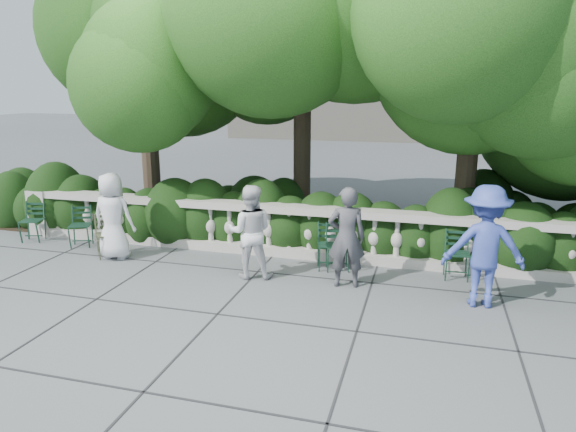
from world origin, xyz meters
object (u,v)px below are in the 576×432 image
(chair_c, at_px, (338,273))
(person_woman_grey, at_px, (347,237))
(person_older_blue, at_px, (484,246))
(chair_a, at_px, (31,243))
(person_businessman, at_px, (113,216))
(chair_e, at_px, (456,282))
(person_casual_man, at_px, (250,232))
(chair_b, at_px, (80,248))
(chair_weathered, at_px, (110,259))
(chair_d, at_px, (329,272))

(chair_c, bearing_deg, person_woman_grey, -85.11)
(chair_c, xyz_separation_m, person_older_blue, (2.27, -0.77, 0.91))
(chair_a, relative_size, person_businessman, 0.51)
(chair_e, distance_m, person_casual_man, 3.55)
(chair_b, distance_m, chair_e, 7.23)
(chair_b, bearing_deg, chair_weathered, -45.84)
(chair_a, distance_m, person_businessman, 2.43)
(chair_weathered, distance_m, person_casual_man, 2.98)
(person_casual_man, bearing_deg, person_older_blue, 163.56)
(person_casual_man, bearing_deg, person_businessman, -18.63)
(chair_c, height_order, chair_d, same)
(chair_b, height_order, person_casual_man, person_casual_man)
(chair_b, xyz_separation_m, chair_weathered, (0.97, -0.41, 0.00))
(chair_b, distance_m, person_businessman, 1.36)
(chair_a, height_order, chair_b, same)
(person_businessman, bearing_deg, chair_a, -10.55)
(chair_a, bearing_deg, person_casual_man, -21.72)
(chair_d, relative_size, chair_weathered, 1.00)
(chair_b, xyz_separation_m, person_older_blue, (7.52, -0.75, 0.91))
(person_older_blue, bearing_deg, chair_b, -10.15)
(chair_a, distance_m, chair_d, 6.32)
(chair_d, bearing_deg, person_casual_man, -170.21)
(person_casual_man, xyz_separation_m, person_older_blue, (3.68, -0.18, 0.11))
(chair_e, bearing_deg, person_businessman, -179.94)
(chair_c, xyz_separation_m, person_businessman, (-4.21, -0.34, 0.82))
(person_woman_grey, bearing_deg, chair_a, -17.86)
(chair_b, xyz_separation_m, person_businessman, (1.04, -0.32, 0.82))
(chair_b, distance_m, person_older_blue, 7.61)
(chair_d, xyz_separation_m, chair_weathered, (-4.12, -0.44, 0.00))
(chair_a, xyz_separation_m, person_businessman, (2.26, -0.35, 0.82))
(chair_weathered, bearing_deg, chair_b, 116.16)
(chair_a, xyz_separation_m, chair_b, (1.22, -0.03, 0.00))
(person_businessman, distance_m, person_woman_grey, 4.44)
(chair_a, bearing_deg, chair_d, -15.02)
(chair_c, height_order, person_older_blue, person_older_blue)
(person_businessman, distance_m, person_older_blue, 6.50)
(person_woman_grey, distance_m, person_casual_man, 1.63)
(person_woman_grey, height_order, person_casual_man, person_woman_grey)
(chair_e, height_order, person_casual_man, person_casual_man)
(chair_a, relative_size, chair_d, 1.00)
(chair_b, distance_m, chair_weathered, 1.05)
(chair_e, distance_m, person_businessman, 6.26)
(chair_a, distance_m, person_casual_man, 5.16)
(chair_e, distance_m, chair_weathered, 6.28)
(chair_e, height_order, person_businessman, person_businessman)
(chair_a, xyz_separation_m, chair_weathered, (2.19, -0.44, 0.00))
(chair_weathered, bearing_deg, person_woman_grey, -42.57)
(chair_b, relative_size, chair_d, 1.00)
(chair_a, xyz_separation_m, person_casual_man, (5.06, -0.59, 0.80))
(chair_a, distance_m, chair_b, 1.22)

